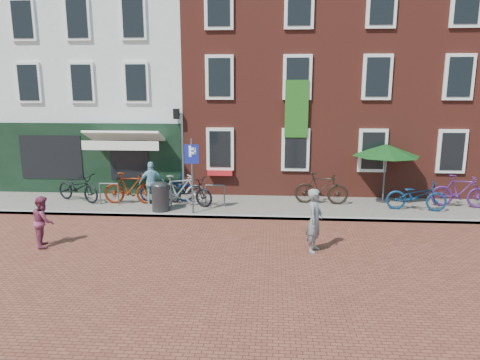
# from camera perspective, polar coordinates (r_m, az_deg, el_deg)

# --- Properties ---
(ground) EXTENTS (80.00, 80.00, 0.00)m
(ground) POSITION_cam_1_polar(r_m,az_deg,el_deg) (15.49, -5.62, -4.88)
(ground) COLOR brown
(sidewalk) EXTENTS (24.00, 3.00, 0.10)m
(sidewalk) POSITION_cam_1_polar(r_m,az_deg,el_deg) (16.77, -1.38, -3.32)
(sidewalk) COLOR slate
(sidewalk) RESTS_ON ground
(building_stucco) EXTENTS (8.00, 8.00, 9.00)m
(building_stucco) POSITION_cam_1_polar(r_m,az_deg,el_deg) (22.89, -15.48, 11.63)
(building_stucco) COLOR silver
(building_stucco) RESTS_ON ground
(building_brick_mid) EXTENTS (6.00, 8.00, 10.00)m
(building_brick_mid) POSITION_cam_1_polar(r_m,az_deg,el_deg) (21.61, 2.72, 13.37)
(building_brick_mid) COLOR maroon
(building_brick_mid) RESTS_ON ground
(building_brick_right) EXTENTS (6.00, 8.00, 10.00)m
(building_brick_right) POSITION_cam_1_polar(r_m,az_deg,el_deg) (22.27, 18.75, 12.72)
(building_brick_right) COLOR maroon
(building_brick_right) RESTS_ON ground
(litter_bin) EXTENTS (0.61, 0.61, 1.13)m
(litter_bin) POSITION_cam_1_polar(r_m,az_deg,el_deg) (16.06, -10.17, -1.88)
(litter_bin) COLOR #2F2F32
(litter_bin) RESTS_ON sidewalk
(parking_sign) EXTENTS (0.50, 0.08, 2.63)m
(parking_sign) POSITION_cam_1_polar(r_m,az_deg,el_deg) (15.32, -6.18, 1.89)
(parking_sign) COLOR #4C4C4F
(parking_sign) RESTS_ON sidewalk
(parasol) EXTENTS (2.51, 2.51, 2.33)m
(parasol) POSITION_cam_1_polar(r_m,az_deg,el_deg) (17.68, 18.24, 3.94)
(parasol) COLOR #4C4C4F
(parasol) RESTS_ON sidewalk
(woman) EXTENTS (0.62, 0.75, 1.76)m
(woman) POSITION_cam_1_polar(r_m,az_deg,el_deg) (12.35, 9.56, -5.13)
(woman) COLOR slate
(woman) RESTS_ON ground
(boy) EXTENTS (0.79, 0.87, 1.46)m
(boy) POSITION_cam_1_polar(r_m,az_deg,el_deg) (13.80, -23.90, -4.86)
(boy) COLOR #81314B
(boy) RESTS_ON ground
(cafe_person) EXTENTS (1.02, 0.66, 1.61)m
(cafe_person) POSITION_cam_1_polar(r_m,az_deg,el_deg) (17.03, -11.25, -0.36)
(cafe_person) COLOR #79B3C4
(cafe_person) RESTS_ON sidewalk
(bicycle_0) EXTENTS (2.17, 1.48, 1.08)m
(bicycle_0) POSITION_cam_1_polar(r_m,az_deg,el_deg) (18.22, -20.06, -0.91)
(bicycle_0) COLOR black
(bicycle_0) RESTS_ON sidewalk
(bicycle_1) EXTENTS (2.01, 0.62, 1.20)m
(bicycle_1) POSITION_cam_1_polar(r_m,az_deg,el_deg) (17.25, -13.92, -1.02)
(bicycle_1) COLOR #5C1A06
(bicycle_1) RESTS_ON sidewalk
(bicycle_2) EXTENTS (2.13, 0.98, 1.08)m
(bicycle_2) POSITION_cam_1_polar(r_m,az_deg,el_deg) (17.26, -9.34, -1.02)
(bicycle_2) COLOR #06174D
(bicycle_2) RESTS_ON sidewalk
(bicycle_3) EXTENTS (2.05, 1.35, 1.20)m
(bicycle_3) POSITION_cam_1_polar(r_m,az_deg,el_deg) (16.49, -7.85, -1.37)
(bicycle_3) COLOR gray
(bicycle_3) RESTS_ON sidewalk
(bicycle_4) EXTENTS (2.18, 1.44, 1.08)m
(bicycle_4) POSITION_cam_1_polar(r_m,az_deg,el_deg) (16.71, -6.63, -1.37)
(bicycle_4) COLOR black
(bicycle_4) RESTS_ON sidewalk
(bicycle_5) EXTENTS (2.05, 0.78, 1.20)m
(bicycle_5) POSITION_cam_1_polar(r_m,az_deg,el_deg) (17.00, 10.37, -1.05)
(bicycle_5) COLOR black
(bicycle_5) RESTS_ON sidewalk
(bicycle_6) EXTENTS (2.13, 0.98, 1.08)m
(bicycle_6) POSITION_cam_1_polar(r_m,az_deg,el_deg) (17.07, 21.67, -1.87)
(bicycle_6) COLOR #092B52
(bicycle_6) RESTS_ON sidewalk
(bicycle_7) EXTENTS (2.07, 0.91, 1.20)m
(bicycle_7) POSITION_cam_1_polar(r_m,az_deg,el_deg) (18.15, 26.41, -1.30)
(bicycle_7) COLOR #421956
(bicycle_7) RESTS_ON sidewalk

